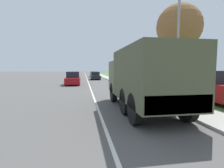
# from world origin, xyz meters

# --- Properties ---
(ground_plane) EXTENTS (180.00, 180.00, 0.00)m
(ground_plane) POSITION_xyz_m (0.00, 40.00, 0.00)
(ground_plane) COLOR #565451
(lane_centre_stripe) EXTENTS (0.12, 120.00, 0.00)m
(lane_centre_stripe) POSITION_xyz_m (0.00, 40.00, 0.00)
(lane_centre_stripe) COLOR silver
(lane_centre_stripe) RESTS_ON ground
(sidewalk_right) EXTENTS (1.80, 120.00, 0.12)m
(sidewalk_right) POSITION_xyz_m (4.50, 40.00, 0.06)
(sidewalk_right) COLOR #ADAAA3
(sidewalk_right) RESTS_ON ground
(grass_strip_right) EXTENTS (7.00, 120.00, 0.02)m
(grass_strip_right) POSITION_xyz_m (8.90, 40.00, 0.01)
(grass_strip_right) COLOR #4C7538
(grass_strip_right) RESTS_ON ground
(military_truck) EXTENTS (2.41, 6.96, 3.00)m
(military_truck) POSITION_xyz_m (2.20, 13.20, 1.68)
(military_truck) COLOR #606647
(military_truck) RESTS_ON ground
(car_nearest_ahead) EXTENTS (1.79, 4.81, 1.68)m
(car_nearest_ahead) POSITION_xyz_m (-2.05, 28.26, 0.75)
(car_nearest_ahead) COLOR maroon
(car_nearest_ahead) RESTS_ON ground
(car_second_ahead) EXTENTS (1.72, 4.10, 1.47)m
(car_second_ahead) POSITION_xyz_m (1.50, 37.94, 0.66)
(car_second_ahead) COLOR black
(car_second_ahead) RESTS_ON ground
(car_third_ahead) EXTENTS (1.80, 4.51, 1.37)m
(car_third_ahead) POSITION_xyz_m (1.79, 47.53, 0.63)
(car_third_ahead) COLOR #336B3D
(car_third_ahead) RESTS_ON ground
(lamp_post) EXTENTS (1.69, 0.24, 7.30)m
(lamp_post) POSITION_xyz_m (4.55, 14.55, 4.45)
(lamp_post) COLOR gray
(lamp_post) RESTS_ON sidewalk_right
(tree_mid_right) EXTENTS (4.06, 4.06, 7.88)m
(tree_mid_right) POSITION_xyz_m (7.91, 19.99, 5.84)
(tree_mid_right) COLOR #4C3D2D
(tree_mid_right) RESTS_ON grass_strip_right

